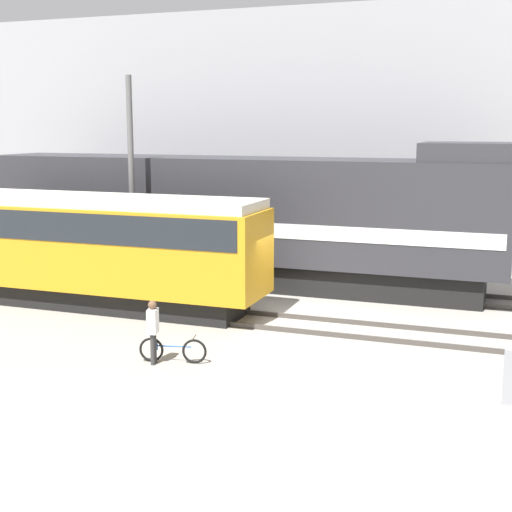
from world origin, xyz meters
TOP-DOWN VIEW (x-y plane):
  - ground_plane at (0.00, 0.00)m, footprint 120.00×120.00m
  - track_near at (0.00, -0.94)m, footprint 60.00×1.50m
  - track_far at (0.00, 3.84)m, footprint 60.00×1.50m
  - building_backdrop at (0.00, 11.56)m, footprint 48.56×6.00m
  - freight_locomotive at (-3.09, 3.84)m, footprint 19.22×3.04m
  - streetcar at (-6.25, -0.94)m, footprint 11.39×2.54m
  - bicycle at (-1.35, -5.11)m, footprint 1.67×0.56m
  - person at (-1.75, -5.35)m, footprint 0.29×0.40m
  - utility_pole_left at (-6.12, 1.45)m, footprint 0.20×0.20m

SIDE VIEW (x-z plane):
  - ground_plane at x=0.00m, z-range 0.00..0.00m
  - track_near at x=0.00m, z-range 0.00..0.14m
  - track_far at x=0.00m, z-range 0.00..0.14m
  - bicycle at x=-1.35m, z-range -0.03..0.65m
  - person at x=-1.75m, z-range 0.16..1.76m
  - streetcar at x=-6.25m, z-range 0.26..3.84m
  - freight_locomotive at x=-3.09m, z-range -0.18..5.04m
  - utility_pole_left at x=-6.12m, z-range 0.00..7.43m
  - building_backdrop at x=0.00m, z-range 0.00..10.54m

